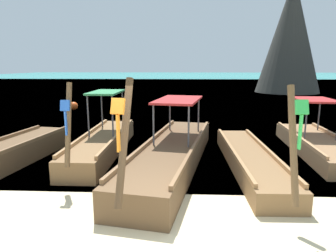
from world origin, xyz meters
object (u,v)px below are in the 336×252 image
(longtail_boat_yellow_ribbon, at_px, (4,156))
(longtail_boat_green_ribbon, at_px, (250,160))
(longtail_boat_blue_ribbon, at_px, (103,143))
(mooring_buoy_near, at_px, (74,106))
(karst_rock, at_px, (289,37))
(longtail_boat_orange_ribbon, at_px, (172,154))
(longtail_boat_turquoise_ribbon, at_px, (318,144))

(longtail_boat_yellow_ribbon, xyz_separation_m, longtail_boat_green_ribbon, (6.88, 0.21, -0.07))
(longtail_boat_blue_ribbon, bearing_deg, longtail_boat_green_ribbon, -15.80)
(longtail_boat_yellow_ribbon, relative_size, mooring_buoy_near, 11.57)
(longtail_boat_blue_ribbon, distance_m, mooring_buoy_near, 10.53)
(karst_rock, bearing_deg, longtail_boat_orange_ribbon, -114.38)
(longtail_boat_orange_ribbon, xyz_separation_m, longtail_boat_turquoise_ribbon, (4.70, 1.54, -0.06))
(mooring_buoy_near, bearing_deg, karst_rock, 38.09)
(longtail_boat_orange_ribbon, distance_m, longtail_boat_green_ribbon, 2.16)
(longtail_boat_turquoise_ribbon, height_order, mooring_buoy_near, longtail_boat_turquoise_ribbon)
(longtail_boat_yellow_ribbon, xyz_separation_m, longtail_boat_turquoise_ribbon, (9.42, 1.82, -0.01))
(longtail_boat_orange_ribbon, xyz_separation_m, karst_rock, (11.26, 24.85, 5.38))
(longtail_boat_yellow_ribbon, xyz_separation_m, mooring_buoy_near, (-2.00, 11.03, -0.06))
(longtail_boat_turquoise_ribbon, xyz_separation_m, mooring_buoy_near, (-11.41, 9.21, -0.05))
(karst_rock, bearing_deg, mooring_buoy_near, -141.91)
(mooring_buoy_near, bearing_deg, longtail_boat_orange_ribbon, -58.01)
(longtail_boat_orange_ribbon, bearing_deg, mooring_buoy_near, 121.99)
(longtail_boat_yellow_ribbon, bearing_deg, longtail_boat_orange_ribbon, 3.34)
(longtail_boat_blue_ribbon, xyz_separation_m, mooring_buoy_near, (-4.41, 9.56, -0.09))
(longtail_boat_yellow_ribbon, bearing_deg, longtail_boat_turquoise_ribbon, 10.93)
(longtail_boat_yellow_ribbon, height_order, longtail_boat_orange_ribbon, longtail_boat_yellow_ribbon)
(longtail_boat_yellow_ribbon, bearing_deg, mooring_buoy_near, 100.25)
(longtail_boat_green_ribbon, bearing_deg, mooring_buoy_near, 129.35)
(longtail_boat_orange_ribbon, height_order, longtail_boat_green_ribbon, longtail_boat_orange_ribbon)
(longtail_boat_green_ribbon, distance_m, longtail_boat_turquoise_ribbon, 3.01)
(longtail_boat_orange_ribbon, height_order, mooring_buoy_near, longtail_boat_orange_ribbon)
(longtail_boat_turquoise_ribbon, bearing_deg, mooring_buoy_near, 141.09)
(longtail_boat_green_ribbon, height_order, karst_rock, karst_rock)
(longtail_boat_blue_ribbon, bearing_deg, mooring_buoy_near, 114.78)
(longtail_boat_yellow_ribbon, relative_size, longtail_boat_turquoise_ribbon, 1.09)
(longtail_boat_green_ribbon, xyz_separation_m, karst_rock, (9.11, 24.92, 5.49))
(longtail_boat_orange_ribbon, height_order, karst_rock, karst_rock)
(longtail_boat_green_ribbon, bearing_deg, longtail_boat_yellow_ribbon, -178.27)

